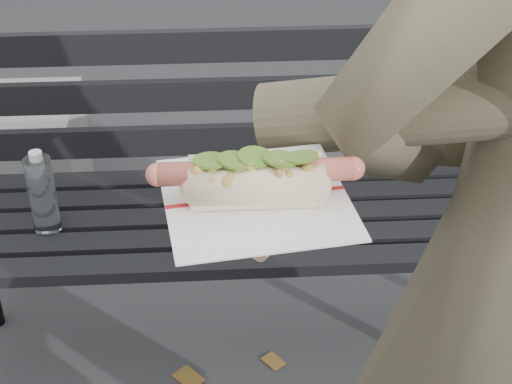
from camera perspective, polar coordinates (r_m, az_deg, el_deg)
park_bench at (r=1.95m, az=-2.63°, el=0.63°), size 1.50×0.44×0.88m
held_hotdog at (r=0.89m, az=12.07°, el=4.84°), size 0.62×0.32×0.20m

